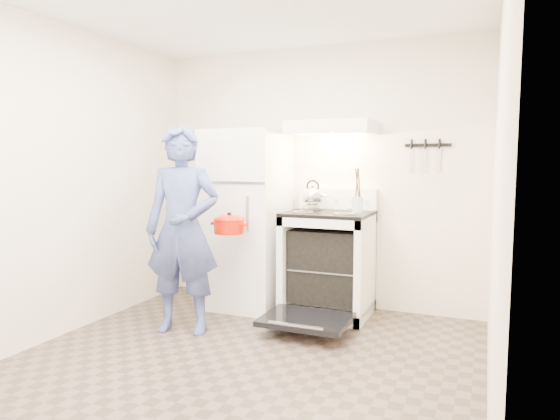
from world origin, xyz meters
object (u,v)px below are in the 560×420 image
(refrigerator, at_px, (247,219))
(dutch_oven, at_px, (229,226))
(stove_body, at_px, (328,265))
(tea_kettle, at_px, (313,195))
(person, at_px, (183,230))

(refrigerator, relative_size, dutch_oven, 5.12)
(refrigerator, bearing_deg, stove_body, 1.77)
(refrigerator, bearing_deg, tea_kettle, 8.99)
(refrigerator, distance_m, dutch_oven, 0.58)
(stove_body, xyz_separation_m, person, (-0.97, -0.90, 0.39))
(tea_kettle, relative_size, person, 0.17)
(refrigerator, xyz_separation_m, stove_body, (0.81, 0.02, -0.39))
(stove_body, height_order, person, person)
(refrigerator, height_order, dutch_oven, refrigerator)
(person, distance_m, dutch_oven, 0.40)
(stove_body, xyz_separation_m, tea_kettle, (-0.18, 0.07, 0.63))
(refrigerator, height_order, stove_body, refrigerator)
(refrigerator, bearing_deg, person, -100.42)
(person, bearing_deg, stove_body, 28.60)
(stove_body, distance_m, person, 1.38)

